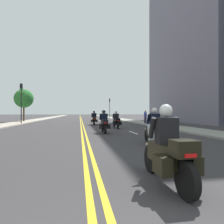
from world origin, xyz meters
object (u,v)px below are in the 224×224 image
at_px(motorcycle_3, 116,121).
at_px(pedestrian_0, 145,117).
at_px(motorcycle_5, 104,118).
at_px(traffic_cone_0, 154,125).
at_px(motorcycle_0, 168,152).
at_px(motorcycle_2, 104,123).
at_px(pedestrian_1, 151,117).
at_px(traffic_light_far, 110,105).
at_px(street_tree_0, 24,99).
at_px(traffic_light_near, 21,96).
at_px(motorcycle_4, 94,119).
at_px(motorcycle_1, 155,130).
at_px(traffic_cone_1, 159,125).

bearing_deg(motorcycle_3, pedestrian_0, 49.52).
height_order(motorcycle_5, traffic_cone_0, motorcycle_5).
distance_m(motorcycle_0, pedestrian_0, 21.45).
relative_size(motorcycle_2, traffic_cone_0, 3.54).
bearing_deg(traffic_cone_0, pedestrian_1, 71.21).
distance_m(traffic_light_far, pedestrian_1, 25.90).
relative_size(motorcycle_0, street_tree_0, 0.43).
relative_size(traffic_cone_0, traffic_light_near, 0.13).
bearing_deg(pedestrian_0, motorcycle_0, 23.05).
bearing_deg(motorcycle_3, motorcycle_4, 106.15).
xyz_separation_m(traffic_light_far, street_tree_0, (-16.20, -18.52, 0.14)).
xyz_separation_m(traffic_cone_0, pedestrian_0, (1.44, 6.64, 0.57)).
distance_m(motorcycle_1, traffic_light_near, 20.94).
xyz_separation_m(traffic_cone_1, pedestrian_1, (3.00, 10.05, 0.46)).
height_order(motorcycle_0, traffic_light_far, traffic_light_far).
distance_m(motorcycle_3, motorcycle_4, 5.43).
bearing_deg(pedestrian_1, traffic_cone_1, 48.11).
distance_m(traffic_cone_0, street_tree_0, 22.01).
relative_size(motorcycle_2, motorcycle_5, 0.98).
height_order(motorcycle_5, traffic_cone_1, motorcycle_5).
relative_size(pedestrian_0, pedestrian_1, 1.06).
height_order(motorcycle_1, pedestrian_1, motorcycle_1).
height_order(traffic_light_far, pedestrian_0, traffic_light_far).
xyz_separation_m(motorcycle_1, motorcycle_5, (0.11, 20.11, -0.00)).
xyz_separation_m(motorcycle_0, motorcycle_2, (-0.00, 10.35, 0.01)).
bearing_deg(motorcycle_4, motorcycle_1, -82.22).
bearing_deg(traffic_light_far, traffic_cone_1, -91.87).
bearing_deg(motorcycle_1, motorcycle_3, 86.76).
distance_m(motorcycle_0, traffic_cone_1, 13.14).
xyz_separation_m(motorcycle_4, traffic_light_near, (-8.76, 3.00, 2.78)).
xyz_separation_m(pedestrian_0, street_tree_0, (-16.61, 8.98, 2.73)).
bearing_deg(motorcycle_4, street_tree_0, 137.91).
distance_m(motorcycle_4, street_tree_0, 14.40).
height_order(motorcycle_2, motorcycle_5, motorcycle_2).
bearing_deg(motorcycle_2, motorcycle_0, -89.79).
distance_m(traffic_light_far, pedestrian_0, 27.62).
xyz_separation_m(motorcycle_0, motorcycle_3, (1.64, 14.56, 0.01)).
bearing_deg(pedestrian_0, motorcycle_2, 8.13).
height_order(traffic_cone_1, traffic_light_near, traffic_light_near).
relative_size(traffic_cone_0, traffic_light_far, 0.13).
bearing_deg(motorcycle_0, traffic_cone_0, 69.09).
bearing_deg(pedestrian_1, traffic_light_near, -26.83).
relative_size(motorcycle_1, traffic_cone_0, 3.28).
xyz_separation_m(motorcycle_2, motorcycle_5, (1.70, 14.51, -0.00)).
bearing_deg(pedestrian_1, street_tree_0, -46.99).
distance_m(motorcycle_1, traffic_cone_0, 9.69).
distance_m(motorcycle_4, traffic_cone_0, 7.71).
bearing_deg(pedestrian_1, motorcycle_4, -7.24).
height_order(motorcycle_0, pedestrian_1, pedestrian_1).
xyz_separation_m(motorcycle_1, traffic_light_near, (-10.38, 17.97, 2.77)).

